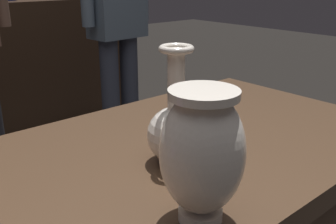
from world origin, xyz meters
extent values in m
cube|color=#422D1E|center=(0.00, 0.00, 0.78)|extent=(1.20, 0.64, 0.05)
sphere|color=silver|center=(-0.01, -0.06, 0.86)|extent=(0.12, 0.12, 0.12)
cylinder|color=silver|center=(-0.01, -0.06, 0.97)|extent=(0.03, 0.03, 0.13)
torus|color=silver|center=(-0.01, -0.06, 1.03)|extent=(0.07, 0.07, 0.01)
cylinder|color=silver|center=(-0.11, -0.23, 0.81)|extent=(0.07, 0.07, 0.02)
ellipsoid|color=silver|center=(-0.11, -0.23, 0.92)|extent=(0.13, 0.13, 0.19)
cylinder|color=silver|center=(-0.11, -0.23, 1.01)|extent=(0.10, 0.10, 0.01)
cylinder|color=#333847|center=(0.88, 1.35, 0.41)|extent=(0.11, 0.11, 0.81)
cylinder|color=#333847|center=(0.73, 1.34, 0.41)|extent=(0.11, 0.11, 0.81)
camera|label=1|loc=(-0.50, -0.60, 1.17)|focal=41.96mm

